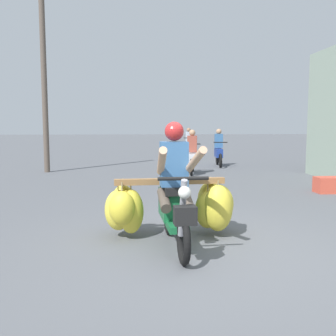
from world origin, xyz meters
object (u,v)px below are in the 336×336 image
(motorbike_distant_ahead_right, at_px, (219,151))
(motorbike_main_loaded, at_px, (174,203))
(motorbike_distant_far_ahead, at_px, (192,156))
(utility_pole, at_px, (44,79))
(produce_crate, at_px, (328,185))
(motorbike_distant_ahead_left, at_px, (189,145))

(motorbike_distant_ahead_right, bearing_deg, motorbike_main_loaded, -106.06)
(motorbike_distant_far_ahead, relative_size, utility_pole, 0.27)
(motorbike_distant_ahead_right, bearing_deg, produce_crate, -78.21)
(motorbike_distant_ahead_left, height_order, motorbike_distant_far_ahead, same)
(motorbike_main_loaded, xyz_separation_m, produce_crate, (3.87, 3.25, -0.31))
(motorbike_main_loaded, bearing_deg, motorbike_distant_far_ahead, 79.45)
(motorbike_main_loaded, bearing_deg, motorbike_distant_ahead_left, 81.13)
(motorbike_main_loaded, height_order, motorbike_distant_far_ahead, motorbike_main_loaded)
(utility_pole, bearing_deg, motorbike_distant_ahead_right, 12.73)
(motorbike_distant_ahead_right, distance_m, utility_pole, 6.64)
(motorbike_distant_ahead_left, relative_size, produce_crate, 2.89)
(motorbike_main_loaded, height_order, motorbike_distant_ahead_right, motorbike_main_loaded)
(motorbike_main_loaded, distance_m, motorbike_distant_far_ahead, 7.03)
(motorbike_distant_ahead_left, distance_m, produce_crate, 10.91)
(motorbike_distant_ahead_left, height_order, utility_pole, utility_pole)
(motorbike_distant_ahead_right, relative_size, motorbike_distant_far_ahead, 1.01)
(motorbike_main_loaded, bearing_deg, motorbike_distant_ahead_right, 73.94)
(produce_crate, relative_size, utility_pole, 0.09)
(motorbike_distant_far_ahead, bearing_deg, utility_pole, 169.34)
(motorbike_distant_ahead_right, relative_size, produce_crate, 2.89)
(motorbike_main_loaded, height_order, motorbike_distant_ahead_left, motorbike_main_loaded)
(motorbike_distant_far_ahead, bearing_deg, motorbike_distant_ahead_left, 82.79)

